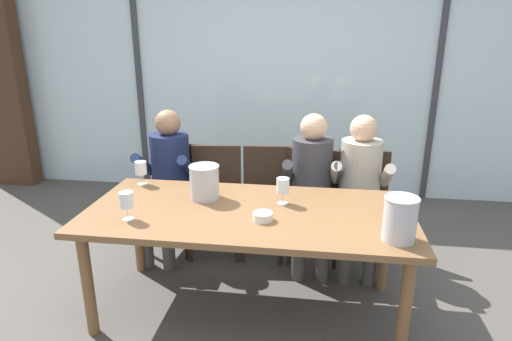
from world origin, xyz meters
name	(u,v)px	position (x,y,z in m)	size (l,w,h in m)	color
ground	(266,241)	(0.00, 1.00, 0.00)	(14.00, 14.00, 0.00)	#4C4742
window_glass_panel	(281,79)	(0.00, 2.33, 1.30)	(7.25, 0.03, 2.60)	silver
window_mullion_left	(139,78)	(-1.63, 2.31, 1.30)	(0.06, 0.06, 2.60)	#38383D
window_mullion_right	(437,82)	(1.63, 2.31, 1.30)	(0.06, 0.06, 2.60)	#38383D
hillside_vineyard	(298,75)	(0.00, 6.44, 0.97)	(13.25, 2.40, 1.94)	#477A38
dining_table	(248,221)	(0.00, 0.00, 0.66)	(2.05, 0.96, 0.73)	brown
chair_near_curtain	(176,187)	(-0.78, 0.91, 0.52)	(0.48, 0.48, 0.88)	#332319
chair_left_of_center	(216,190)	(-0.42, 0.87, 0.52)	(0.49, 0.49, 0.88)	#332319
chair_center	(267,191)	(0.02, 0.91, 0.52)	(0.48, 0.48, 0.88)	#332319
chair_right_of_center	(311,195)	(0.38, 0.87, 0.52)	(0.50, 0.50, 0.88)	#332319
chair_near_window_right	(362,197)	(0.80, 0.89, 0.52)	(0.46, 0.46, 0.88)	#332319
person_navy_polo	(168,173)	(-0.79, 0.75, 0.69)	(0.47, 0.61, 1.20)	#192347
person_charcoal_jacket	(312,180)	(0.39, 0.75, 0.69)	(0.47, 0.62, 1.20)	#38383D
person_beige_jumper	(360,182)	(0.76, 0.75, 0.69)	(0.47, 0.62, 1.20)	#B7AD9E
ice_bucket_primary	(400,218)	(0.86, -0.29, 0.86)	(0.19, 0.19, 0.25)	#B7B7BC
ice_bucket_secondary	(204,182)	(-0.32, 0.16, 0.85)	(0.20, 0.20, 0.23)	#B7B7BC
tasting_bowl	(263,216)	(0.11, -0.14, 0.75)	(0.12, 0.12, 0.05)	silver
wine_glass_by_left_taster	(126,201)	(-0.69, -0.24, 0.85)	(0.08, 0.08, 0.17)	silver
wine_glass_near_bucket	(283,187)	(0.21, 0.14, 0.85)	(0.08, 0.08, 0.17)	silver
wine_glass_center_pour	(141,169)	(-0.85, 0.37, 0.85)	(0.08, 0.08, 0.17)	silver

